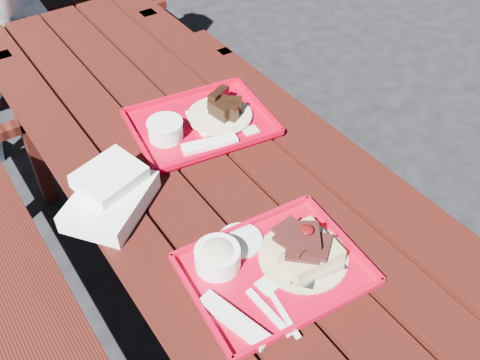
# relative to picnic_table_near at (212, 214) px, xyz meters

# --- Properties ---
(ground) EXTENTS (60.00, 60.00, 0.00)m
(ground) POSITION_rel_picnic_table_near_xyz_m (0.00, 0.00, -0.56)
(ground) COLOR black
(ground) RESTS_ON ground
(picnic_table_near) EXTENTS (1.41, 2.40, 0.75)m
(picnic_table_near) POSITION_rel_picnic_table_near_xyz_m (0.00, 0.00, 0.00)
(picnic_table_near) COLOR #39100B
(picnic_table_near) RESTS_ON ground
(near_tray) EXTENTS (0.43, 0.35, 0.13)m
(near_tray) POSITION_rel_picnic_table_near_xyz_m (-0.07, -0.38, 0.22)
(near_tray) COLOR #B2041F
(near_tray) RESTS_ON picnic_table_near
(far_tray) EXTENTS (0.46, 0.38, 0.07)m
(far_tray) POSITION_rel_picnic_table_near_xyz_m (0.07, 0.17, 0.21)
(far_tray) COLOR #B3001B
(far_tray) RESTS_ON picnic_table_near
(white_cloth) EXTENTS (0.29, 0.28, 0.10)m
(white_cloth) POSITION_rel_picnic_table_near_xyz_m (-0.29, 0.02, 0.23)
(white_cloth) COLOR white
(white_cloth) RESTS_ON picnic_table_near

